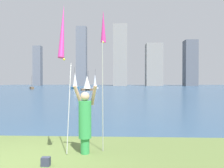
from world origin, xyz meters
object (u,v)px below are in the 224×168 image
object	(u,v)px
person	(85,120)
sailboat_2	(87,83)
bag	(46,161)
sailboat_4	(95,82)
kite_flag_left	(63,34)
sailboat_0	(32,88)
kite_flag_right	(103,31)
sailboat_3	(75,81)

from	to	relation	value
person	sailboat_2	world-z (taller)	sailboat_2
bag	sailboat_4	world-z (taller)	sailboat_4
bag	kite_flag_left	bearing A→B (deg)	53.12
bag	sailboat_0	bearing A→B (deg)	112.95
bag	kite_flag_right	bearing A→B (deg)	45.06
kite_flag_left	sailboat_4	bearing A→B (deg)	95.95
kite_flag_right	sailboat_4	world-z (taller)	sailboat_4
sailboat_0	kite_flag_left	bearing A→B (deg)	-66.57
sailboat_3	sailboat_4	distance (m)	5.34
sailboat_4	person	bearing A→B (deg)	-83.46
person	bag	size ratio (longest dim) A/B	9.21
sailboat_3	sailboat_2	bearing A→B (deg)	-62.60
person	kite_flag_left	size ratio (longest dim) A/B	0.48
sailboat_4	sailboat_0	bearing A→B (deg)	-165.71
sailboat_3	person	bearing A→B (deg)	-77.65
bag	sailboat_0	size ratio (longest dim) A/B	0.06
sailboat_4	kite_flag_right	bearing A→B (deg)	-82.89
sailboat_0	sailboat_2	bearing A→B (deg)	-24.13
person	sailboat_2	size ratio (longest dim) A/B	0.44
person	sailboat_3	bearing A→B (deg)	111.11
sailboat_2	sailboat_3	size ratio (longest dim) A/B	0.77
kite_flag_left	sailboat_2	bearing A→B (deg)	98.05
sailboat_2	kite_flag_left	bearing A→B (deg)	-81.95
bag	sailboat_4	distance (m)	53.02
sailboat_0	sailboat_2	world-z (taller)	sailboat_2
bag	sailboat_4	xyz separation A→B (m)	(-5.15, 52.74, 1.83)
bag	sailboat_2	bearing A→B (deg)	97.56
sailboat_2	sailboat_4	bearing A→B (deg)	87.68
kite_flag_left	sailboat_3	xyz separation A→B (m)	(-10.43, 50.40, -1.17)
kite_flag_right	sailboat_0	size ratio (longest dim) A/B	1.19
kite_flag_right	sailboat_3	size ratio (longest dim) A/B	0.72
kite_flag_right	bag	size ratio (longest dim) A/B	19.60
person	kite_flag_right	xyz separation A→B (m)	(0.48, 0.35, 2.53)
kite_flag_right	sailboat_2	bearing A→B (deg)	99.54
kite_flag_right	person	bearing A→B (deg)	-144.39
kite_flag_left	sailboat_0	distance (m)	52.80
sailboat_2	sailboat_0	bearing A→B (deg)	155.87
sailboat_0	kite_flag_right	bearing A→B (deg)	-65.22
kite_flag_left	bag	bearing A→B (deg)	-126.88
sailboat_3	sailboat_4	xyz separation A→B (m)	(4.98, 1.93, -0.11)
bag	sailboat_3	distance (m)	51.84
person	bag	bearing A→B (deg)	-121.59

